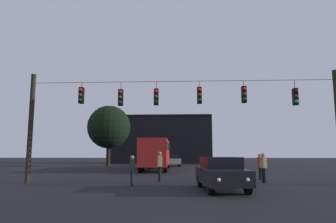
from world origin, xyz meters
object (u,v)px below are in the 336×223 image
pedestrian_crossing_left (263,166)px  pedestrian_crossing_right (160,164)px  tree_left_silhouette (109,127)px  car_near_right (221,173)px  pedestrian_crossing_center (132,169)px  city_bus (156,152)px  pedestrian_near_bus (260,165)px  car_far_left (173,160)px

pedestrian_crossing_left → pedestrian_crossing_right: (-6.10, 0.62, 0.06)m
pedestrian_crossing_right → tree_left_silhouette: 23.26m
car_near_right → pedestrian_crossing_left: size_ratio=2.63×
pedestrian_crossing_center → city_bus: bearing=90.3°
pedestrian_crossing_left → pedestrian_crossing_center: bearing=-164.7°
pedestrian_near_bus → tree_left_silhouette: tree_left_silhouette is taller
pedestrian_crossing_right → tree_left_silhouette: (-8.49, 21.26, 4.15)m
pedestrian_crossing_right → pedestrian_near_bus: 6.52m
city_bus → pedestrian_crossing_center: city_bus is taller
pedestrian_crossing_left → pedestrian_crossing_center: pedestrian_crossing_left is taller
car_near_right → pedestrian_crossing_left: 4.71m
car_near_right → car_far_left: 26.23m
car_near_right → pedestrian_near_bus: size_ratio=2.69×
car_far_left → tree_left_silhouette: bearing=-176.8°
pedestrian_crossing_center → pedestrian_crossing_left: bearing=15.3°
pedestrian_crossing_center → pedestrian_near_bus: 8.60m
city_bus → pedestrian_crossing_left: size_ratio=6.51×
car_far_left → city_bus: bearing=-98.6°
city_bus → pedestrian_near_bus: city_bus is taller
car_far_left → pedestrian_near_bus: (6.29, -20.41, 0.14)m
pedestrian_crossing_right → pedestrian_crossing_center: bearing=-115.5°
pedestrian_crossing_left → pedestrian_near_bus: 1.96m
pedestrian_crossing_center → tree_left_silhouette: (-7.23, 23.90, 4.29)m
pedestrian_crossing_right → tree_left_silhouette: tree_left_silhouette is taller
city_bus → pedestrian_crossing_left: bearing=-60.1°
car_far_left → pedestrian_crossing_center: bearing=-93.2°
city_bus → pedestrian_crossing_left: city_bus is taller
pedestrian_near_bus → tree_left_silhouette: size_ratio=0.21×
pedestrian_crossing_center → pedestrian_crossing_right: size_ratio=0.88×
pedestrian_crossing_left → pedestrian_crossing_center: size_ratio=1.08×
pedestrian_crossing_center → pedestrian_near_bus: pedestrian_near_bus is taller
tree_left_silhouette → car_near_right: bearing=-65.5°
car_far_left → pedestrian_crossing_center: pedestrian_crossing_center is taller
car_far_left → tree_left_silhouette: (-8.57, -0.47, 4.38)m
pedestrian_crossing_right → pedestrian_near_bus: size_ratio=1.08×
car_near_right → pedestrian_crossing_right: (-3.19, 4.32, 0.23)m
pedestrian_crossing_left → pedestrian_near_bus: bearing=81.7°
pedestrian_near_bus → car_near_right: bearing=-119.5°
tree_left_silhouette → pedestrian_crossing_right: bearing=-68.2°
car_near_right → pedestrian_crossing_left: bearing=51.8°
pedestrian_crossing_right → pedestrian_crossing_left: bearing=-5.8°
car_far_left → car_near_right: bearing=-83.2°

